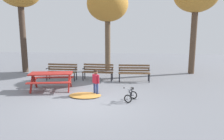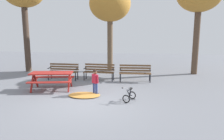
{
  "view_description": "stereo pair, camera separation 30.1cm",
  "coord_description": "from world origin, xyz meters",
  "px_view_note": "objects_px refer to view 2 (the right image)",
  "views": [
    {
      "loc": [
        1.77,
        -6.99,
        2.5
      ],
      "look_at": [
        0.7,
        2.1,
        0.85
      ],
      "focal_mm": 33.75,
      "sensor_mm": 36.0,
      "label": 1
    },
    {
      "loc": [
        2.07,
        -6.95,
        2.5
      ],
      "look_at": [
        0.7,
        2.1,
        0.85
      ],
      "focal_mm": 33.75,
      "sensor_mm": 36.0,
      "label": 2
    }
  ],
  "objects_px": {
    "picnic_table": "(52,76)",
    "park_bench_right": "(135,72)",
    "kids_bicycle": "(129,96)",
    "park_bench_far_left": "(63,70)",
    "child_standing": "(95,80)",
    "park_bench_left": "(99,71)"
  },
  "relations": [
    {
      "from": "park_bench_left",
      "to": "kids_bicycle",
      "type": "height_order",
      "value": "park_bench_left"
    },
    {
      "from": "park_bench_left",
      "to": "park_bench_right",
      "type": "height_order",
      "value": "same"
    },
    {
      "from": "picnic_table",
      "to": "park_bench_right",
      "type": "distance_m",
      "value": 4.13
    },
    {
      "from": "park_bench_far_left",
      "to": "child_standing",
      "type": "height_order",
      "value": "child_standing"
    },
    {
      "from": "park_bench_right",
      "to": "park_bench_far_left",
      "type": "bearing_deg",
      "value": -177.92
    },
    {
      "from": "park_bench_far_left",
      "to": "child_standing",
      "type": "bearing_deg",
      "value": -46.63
    },
    {
      "from": "park_bench_left",
      "to": "park_bench_far_left",
      "type": "bearing_deg",
      "value": -174.88
    },
    {
      "from": "park_bench_left",
      "to": "kids_bicycle",
      "type": "xyz_separation_m",
      "value": [
        1.82,
        -3.22,
        -0.31
      ]
    },
    {
      "from": "child_standing",
      "to": "kids_bicycle",
      "type": "bearing_deg",
      "value": -23.17
    },
    {
      "from": "park_bench_far_left",
      "to": "picnic_table",
      "type": "bearing_deg",
      "value": -83.09
    },
    {
      "from": "child_standing",
      "to": "park_bench_far_left",
      "type": "bearing_deg",
      "value": 133.37
    },
    {
      "from": "park_bench_left",
      "to": "kids_bicycle",
      "type": "bearing_deg",
      "value": -60.43
    },
    {
      "from": "park_bench_far_left",
      "to": "kids_bicycle",
      "type": "relative_size",
      "value": 2.54
    },
    {
      "from": "park_bench_far_left",
      "to": "park_bench_left",
      "type": "distance_m",
      "value": 1.91
    },
    {
      "from": "picnic_table",
      "to": "park_bench_left",
      "type": "relative_size",
      "value": 1.26
    },
    {
      "from": "child_standing",
      "to": "park_bench_left",
      "type": "bearing_deg",
      "value": 98.66
    },
    {
      "from": "park_bench_right",
      "to": "child_standing",
      "type": "distance_m",
      "value": 2.98
    },
    {
      "from": "park_bench_right",
      "to": "child_standing",
      "type": "bearing_deg",
      "value": -120.17
    },
    {
      "from": "kids_bicycle",
      "to": "park_bench_left",
      "type": "bearing_deg",
      "value": 119.57
    },
    {
      "from": "picnic_table",
      "to": "child_standing",
      "type": "xyz_separation_m",
      "value": [
        2.06,
        -0.46,
        0.02
      ]
    },
    {
      "from": "kids_bicycle",
      "to": "park_bench_far_left",
      "type": "bearing_deg",
      "value": 140.75
    },
    {
      "from": "park_bench_left",
      "to": "park_bench_right",
      "type": "xyz_separation_m",
      "value": [
        1.89,
        -0.03,
        0.0
      ]
    }
  ]
}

